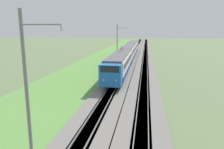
# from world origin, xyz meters

# --- Properties ---
(ballast_main) EXTENTS (240.00, 4.40, 0.30)m
(ballast_main) POSITION_xyz_m (50.00, 0.00, 0.15)
(ballast_main) COLOR slate
(ballast_main) RESTS_ON ground
(ballast_adjacent) EXTENTS (240.00, 4.40, 0.30)m
(ballast_adjacent) POSITION_xyz_m (50.00, -4.31, 0.15)
(ballast_adjacent) COLOR slate
(ballast_adjacent) RESTS_ON ground
(track_main) EXTENTS (240.00, 1.57, 0.45)m
(track_main) POSITION_xyz_m (50.00, 0.00, 0.16)
(track_main) COLOR #4C4238
(track_main) RESTS_ON ground
(track_adjacent) EXTENTS (240.00, 1.57, 0.45)m
(track_adjacent) POSITION_xyz_m (50.00, -4.31, 0.16)
(track_adjacent) COLOR #4C4238
(track_adjacent) RESTS_ON ground
(grass_verge) EXTENTS (240.00, 12.44, 0.12)m
(grass_verge) POSITION_xyz_m (50.00, 6.71, 0.06)
(grass_verge) COLOR #5B8E42
(grass_verge) RESTS_ON ground
(passenger_train) EXTENTS (60.36, 3.00, 5.18)m
(passenger_train) POSITION_xyz_m (51.74, 0.00, 2.43)
(passenger_train) COLOR blue
(passenger_train) RESTS_ON ground
(catenary_mast_near) EXTENTS (0.22, 2.56, 9.48)m
(catenary_mast_near) POSITION_xyz_m (6.55, 2.57, 4.89)
(catenary_mast_near) COLOR slate
(catenary_mast_near) RESTS_ON ground
(catenary_mast_mid) EXTENTS (0.22, 2.56, 9.45)m
(catenary_mast_mid) POSITION_xyz_m (48.37, 2.57, 4.87)
(catenary_mast_mid) COLOR slate
(catenary_mast_mid) RESTS_ON ground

